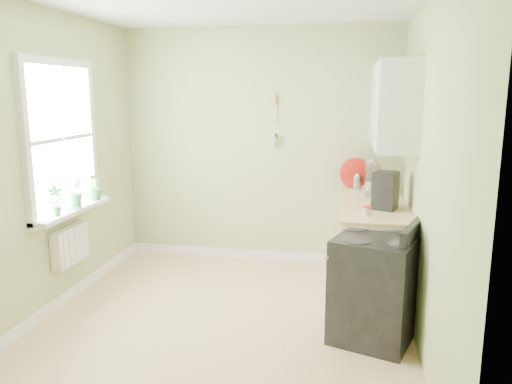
% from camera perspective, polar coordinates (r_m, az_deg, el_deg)
% --- Properties ---
extents(floor, '(3.20, 3.60, 0.02)m').
position_cam_1_polar(floor, '(4.47, -3.86, -15.00)').
color(floor, tan).
rests_on(floor, ground).
extents(wall_back, '(3.20, 0.02, 2.70)m').
position_cam_1_polar(wall_back, '(5.81, 0.35, 5.21)').
color(wall_back, '#B2BB7F').
rests_on(wall_back, floor).
extents(wall_left, '(0.02, 3.60, 2.70)m').
position_cam_1_polar(wall_left, '(4.72, -23.44, 2.84)').
color(wall_left, '#B2BB7F').
rests_on(wall_left, floor).
extents(wall_right, '(0.02, 3.60, 2.70)m').
position_cam_1_polar(wall_right, '(3.97, 19.00, 1.73)').
color(wall_right, '#B2BB7F').
rests_on(wall_right, floor).
extents(base_cabinets, '(0.60, 1.60, 0.87)m').
position_cam_1_polar(base_cabinets, '(5.12, 13.27, -6.42)').
color(base_cabinets, white).
rests_on(base_cabinets, floor).
extents(countertop, '(0.64, 1.60, 0.04)m').
position_cam_1_polar(countertop, '(5.00, 13.39, -1.45)').
color(countertop, beige).
rests_on(countertop, base_cabinets).
extents(upper_cabinets, '(0.35, 1.40, 0.80)m').
position_cam_1_polar(upper_cabinets, '(5.00, 15.41, 9.56)').
color(upper_cabinets, white).
rests_on(upper_cabinets, wall_right).
extents(window, '(0.06, 1.14, 1.44)m').
position_cam_1_polar(window, '(4.93, -21.43, 5.67)').
color(window, white).
rests_on(window, wall_left).
extents(window_sill, '(0.18, 1.14, 0.04)m').
position_cam_1_polar(window_sill, '(5.00, -20.17, -1.98)').
color(window_sill, white).
rests_on(window_sill, wall_left).
extents(radiator, '(0.12, 0.50, 0.35)m').
position_cam_1_polar(radiator, '(5.05, -20.49, -5.73)').
color(radiator, white).
rests_on(radiator, wall_left).
extents(wall_utensils, '(0.02, 0.14, 0.58)m').
position_cam_1_polar(wall_utensils, '(5.73, 2.29, 7.27)').
color(wall_utensils, beige).
rests_on(wall_utensils, wall_back).
extents(stove, '(0.81, 0.85, 0.97)m').
position_cam_1_polar(stove, '(4.21, 13.57, -10.39)').
color(stove, black).
rests_on(stove, floor).
extents(stand_mixer, '(0.21, 0.33, 0.38)m').
position_cam_1_polar(stand_mixer, '(5.37, 13.16, 1.39)').
color(stand_mixer, '#B2B2B7').
rests_on(stand_mixer, countertop).
extents(kettle, '(0.17, 0.10, 0.17)m').
position_cam_1_polar(kettle, '(5.68, 11.44, 1.25)').
color(kettle, silver).
rests_on(kettle, countertop).
extents(coffee_maker, '(0.26, 0.27, 0.35)m').
position_cam_1_polar(coffee_maker, '(4.74, 14.54, 0.06)').
color(coffee_maker, black).
rests_on(coffee_maker, countertop).
extents(red_tray, '(0.35, 0.14, 0.35)m').
position_cam_1_polar(red_tray, '(5.67, 11.30, 2.12)').
color(red_tray, '#A51B12').
rests_on(red_tray, countertop).
extents(jar, '(0.08, 0.08, 0.09)m').
position_cam_1_polar(jar, '(4.45, 12.59, -2.14)').
color(jar, '#BFB39C').
rests_on(jar, countertop).
extents(plant_a, '(0.18, 0.18, 0.28)m').
position_cam_1_polar(plant_a, '(4.72, -21.96, -0.87)').
color(plant_a, '#286B2D').
rests_on(plant_a, window_sill).
extents(plant_b, '(0.19, 0.21, 0.31)m').
position_cam_1_polar(plant_b, '(5.00, -19.94, 0.07)').
color(plant_b, '#286B2D').
rests_on(plant_b, window_sill).
extents(plant_c, '(0.18, 0.18, 0.27)m').
position_cam_1_polar(plant_c, '(5.29, -18.06, 0.60)').
color(plant_c, '#286B2D').
rests_on(plant_c, window_sill).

